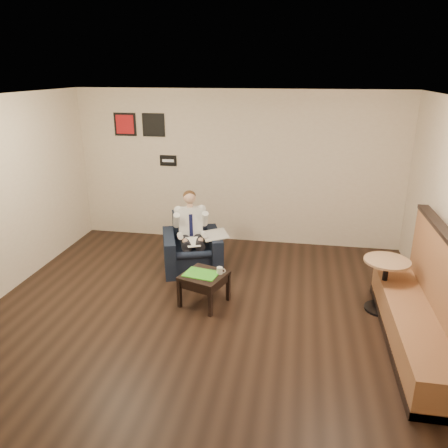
% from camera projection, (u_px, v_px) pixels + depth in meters
% --- Properties ---
extents(ground, '(6.00, 6.00, 0.00)m').
position_uv_depth(ground, '(202.00, 323.00, 5.67)').
color(ground, black).
rests_on(ground, ground).
extents(wall_back, '(6.00, 0.02, 2.80)m').
position_uv_depth(wall_back, '(237.00, 168.00, 7.99)').
color(wall_back, beige).
rests_on(wall_back, ground).
extents(wall_front, '(6.00, 0.02, 2.80)m').
position_uv_depth(wall_front, '(77.00, 396.00, 2.42)').
color(wall_front, beige).
rests_on(wall_front, ground).
extents(ceiling, '(6.00, 6.00, 0.02)m').
position_uv_depth(ceiling, '(197.00, 100.00, 4.74)').
color(ceiling, white).
rests_on(ceiling, wall_back).
extents(seating_sign, '(0.32, 0.02, 0.20)m').
position_uv_depth(seating_sign, '(168.00, 161.00, 8.15)').
color(seating_sign, black).
rests_on(seating_sign, wall_back).
extents(art_print_left, '(0.42, 0.03, 0.42)m').
position_uv_depth(art_print_left, '(125.00, 124.00, 8.07)').
color(art_print_left, red).
rests_on(art_print_left, wall_back).
extents(art_print_right, '(0.42, 0.03, 0.42)m').
position_uv_depth(art_print_right, '(154.00, 125.00, 7.98)').
color(art_print_right, black).
rests_on(art_print_right, wall_back).
extents(armchair, '(1.16, 1.16, 0.88)m').
position_uv_depth(armchair, '(192.00, 243.00, 7.11)').
color(armchair, black).
rests_on(armchair, ground).
extents(seated_man, '(0.83, 1.00, 1.21)m').
position_uv_depth(seated_man, '(192.00, 236.00, 6.95)').
color(seated_man, silver).
rests_on(seated_man, armchair).
extents(lap_papers, '(0.30, 0.34, 0.01)m').
position_uv_depth(lap_papers, '(193.00, 242.00, 6.88)').
color(lap_papers, white).
rests_on(lap_papers, seated_man).
extents(newspaper, '(0.54, 0.59, 0.01)m').
position_uv_depth(newspaper, '(215.00, 235.00, 7.02)').
color(newspaper, silver).
rests_on(newspaper, armchair).
extents(side_table, '(0.71, 0.71, 0.45)m').
position_uv_depth(side_table, '(204.00, 289.00, 6.07)').
color(side_table, black).
rests_on(side_table, ground).
extents(green_folder, '(0.51, 0.41, 0.01)m').
position_uv_depth(green_folder, '(201.00, 274.00, 5.99)').
color(green_folder, green).
rests_on(green_folder, side_table).
extents(coffee_mug, '(0.11, 0.11, 0.10)m').
position_uv_depth(coffee_mug, '(220.00, 271.00, 6.00)').
color(coffee_mug, white).
rests_on(coffee_mug, side_table).
extents(smartphone, '(0.16, 0.13, 0.01)m').
position_uv_depth(smartphone, '(213.00, 270.00, 6.10)').
color(smartphone, black).
rests_on(smartphone, side_table).
extents(banquette, '(0.62, 2.62, 1.34)m').
position_uv_depth(banquette, '(420.00, 294.00, 5.03)').
color(banquette, '#915C38').
rests_on(banquette, ground).
extents(cafe_table, '(0.67, 0.67, 0.75)m').
position_uv_depth(cafe_table, '(384.00, 285.00, 5.86)').
color(cafe_table, tan).
rests_on(cafe_table, ground).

